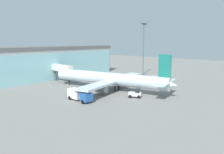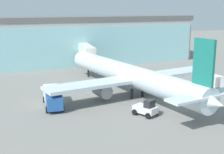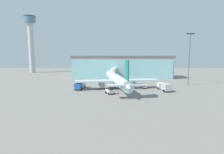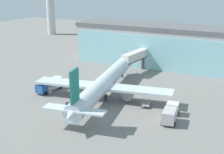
% 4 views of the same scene
% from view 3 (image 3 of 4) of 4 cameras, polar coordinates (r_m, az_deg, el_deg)
% --- Properties ---
extents(ground, '(240.00, 240.00, 0.00)m').
position_cam_3_polar(ground, '(57.02, 4.57, -5.24)').
color(ground, gray).
extents(terminal_building, '(54.45, 13.57, 12.08)m').
position_cam_3_polar(terminal_building, '(96.89, 3.32, 3.35)').
color(terminal_building, '#A7A7A7').
rests_on(terminal_building, ground).
extents(jet_bridge, '(3.44, 11.61, 5.99)m').
position_cam_3_polar(jet_bridge, '(85.89, 0.54, 1.95)').
color(jet_bridge, silver).
rests_on(jet_bridge, ground).
extents(control_tower, '(8.16, 8.16, 40.13)m').
position_cam_3_polar(control_tower, '(140.67, -24.99, 11.52)').
color(control_tower, silver).
rests_on(control_tower, ground).
extents(apron_light_mast, '(3.20, 0.40, 21.10)m').
position_cam_3_polar(apron_light_mast, '(78.24, 23.95, 6.57)').
color(apron_light_mast, '#59595E').
rests_on(apron_light_mast, ground).
extents(airplane, '(30.54, 39.34, 10.85)m').
position_cam_3_polar(airplane, '(65.02, 1.59, -0.78)').
color(airplane, silver).
rests_on(airplane, ground).
extents(catering_truck, '(2.93, 7.44, 2.65)m').
position_cam_3_polar(catering_truck, '(64.98, -10.31, -2.53)').
color(catering_truck, '#2659A5').
rests_on(catering_truck, ground).
extents(fuel_truck, '(3.40, 7.55, 2.65)m').
position_cam_3_polar(fuel_truck, '(63.00, 16.71, -3.00)').
color(fuel_truck, silver).
rests_on(fuel_truck, ground).
extents(baggage_cart, '(2.30, 3.13, 1.50)m').
position_cam_3_polar(baggage_cart, '(65.88, 10.36, -3.25)').
color(baggage_cart, gray).
rests_on(baggage_cart, ground).
extents(pushback_tug, '(3.34, 3.70, 2.30)m').
position_cam_3_polar(pushback_tug, '(55.39, -0.58, -4.55)').
color(pushback_tug, silver).
rests_on(pushback_tug, ground).
extents(safety_cone_nose, '(0.36, 0.36, 0.55)m').
position_cam_3_polar(safety_cone_nose, '(58.73, 2.09, -4.60)').
color(safety_cone_nose, orange).
rests_on(safety_cone_nose, ground).
extents(safety_cone_wingtip, '(0.36, 0.36, 0.55)m').
position_cam_3_polar(safety_cone_wingtip, '(65.01, 14.12, -3.68)').
color(safety_cone_wingtip, orange).
rests_on(safety_cone_wingtip, ground).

